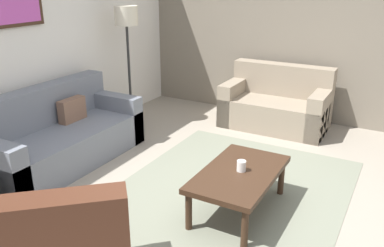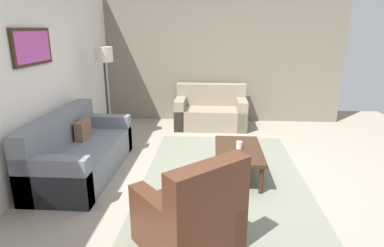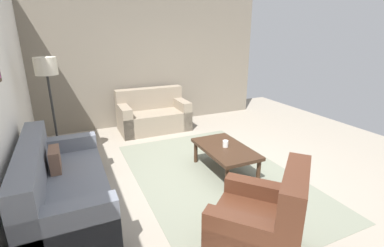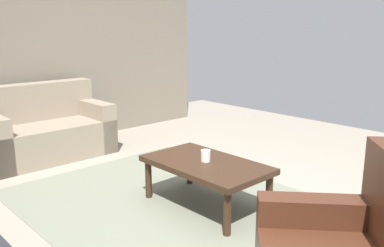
{
  "view_description": "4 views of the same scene",
  "coord_description": "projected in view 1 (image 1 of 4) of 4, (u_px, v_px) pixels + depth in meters",
  "views": [
    {
      "loc": [
        -3.03,
        -1.41,
        2.1
      ],
      "look_at": [
        0.2,
        0.37,
        0.73
      ],
      "focal_mm": 37.58,
      "sensor_mm": 36.0,
      "label": 1
    },
    {
      "loc": [
        -4.12,
        0.17,
        2.02
      ],
      "look_at": [
        -0.08,
        0.44,
        0.81
      ],
      "focal_mm": 29.86,
      "sensor_mm": 36.0,
      "label": 2
    },
    {
      "loc": [
        -3.24,
        1.86,
        2.07
      ],
      "look_at": [
        0.13,
        0.33,
        0.84
      ],
      "focal_mm": 26.07,
      "sensor_mm": 36.0,
      "label": 3
    },
    {
      "loc": [
        -2.32,
        2.2,
        1.55
      ],
      "look_at": [
        -0.16,
        0.19,
        0.85
      ],
      "focal_mm": 38.27,
      "sensor_mm": 36.0,
      "label": 4
    }
  ],
  "objects": [
    {
      "name": "area_rug",
      "position": [
        216.0,
        207.0,
        3.85
      ],
      "size": [
        3.43,
        2.22,
        0.01
      ],
      "primitive_type": "cube",
      "color": "slate",
      "rests_on": "ground_plane"
    },
    {
      "name": "cup",
      "position": [
        241.0,
        166.0,
        3.67
      ],
      "size": [
        0.08,
        0.08,
        0.1
      ],
      "primitive_type": "cylinder",
      "color": "white",
      "rests_on": "coffee_table"
    },
    {
      "name": "stone_feature_panel",
      "position": [
        308.0,
        26.0,
        5.83
      ],
      "size": [
        0.12,
        5.2,
        2.8
      ],
      "primitive_type": "cube",
      "color": "slate",
      "rests_on": "ground_plane"
    },
    {
      "name": "couch_loveseat",
      "position": [
        277.0,
        106.0,
        5.88
      ],
      "size": [
        0.83,
        1.47,
        0.88
      ],
      "color": "gray",
      "rests_on": "ground_plane"
    },
    {
      "name": "framed_artwork",
      "position": [
        9.0,
        5.0,
        4.34
      ],
      "size": [
        0.88,
        0.04,
        0.47
      ],
      "color": "#382316"
    },
    {
      "name": "lamp_standing",
      "position": [
        127.0,
        28.0,
        5.52
      ],
      "size": [
        0.32,
        0.32,
        1.71
      ],
      "color": "black",
      "rests_on": "ground_plane"
    },
    {
      "name": "coffee_table",
      "position": [
        239.0,
        176.0,
        3.7
      ],
      "size": [
        1.1,
        0.64,
        0.41
      ],
      "color": "#382316",
      "rests_on": "ground_plane"
    },
    {
      "name": "ground_plane",
      "position": [
        216.0,
        208.0,
        3.86
      ],
      "size": [
        8.0,
        8.0,
        0.0
      ],
      "primitive_type": "plane",
      "color": "gray"
    },
    {
      "name": "rear_partition",
      "position": [
        12.0,
        41.0,
        4.55
      ],
      "size": [
        6.0,
        0.12,
        2.8
      ],
      "primitive_type": "cube",
      "color": "silver",
      "rests_on": "ground_plane"
    },
    {
      "name": "couch_main",
      "position": [
        56.0,
        138.0,
        4.72
      ],
      "size": [
        2.01,
        0.89,
        0.88
      ],
      "color": "slate",
      "rests_on": "ground_plane"
    }
  ]
}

